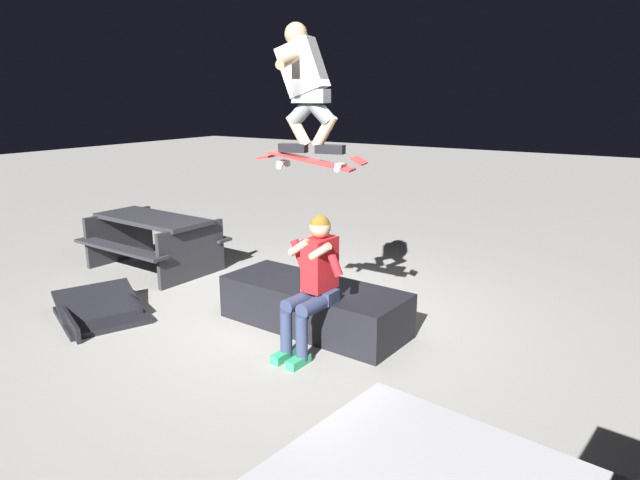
{
  "coord_description": "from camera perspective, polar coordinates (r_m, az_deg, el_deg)",
  "views": [
    {
      "loc": [
        -3.3,
        4.68,
        2.37
      ],
      "look_at": [
        -0.6,
        0.49,
        1.06
      ],
      "focal_mm": 31.27,
      "sensor_mm": 36.0,
      "label": 1
    }
  ],
  "objects": [
    {
      "name": "ground_plane",
      "position": [
        6.2,
        -2.28,
        -7.81
      ],
      "size": [
        40.0,
        40.0,
        0.0
      ],
      "primitive_type": "plane",
      "color": "gray"
    },
    {
      "name": "ledge_box_main",
      "position": [
        5.86,
        -0.65,
        -6.73
      ],
      "size": [
        2.03,
        0.9,
        0.46
      ],
      "primitive_type": "cube",
      "rotation": [
        0.0,
        0.0,
        -0.07
      ],
      "color": "black",
      "rests_on": "ground"
    },
    {
      "name": "person_sitting_on_ledge",
      "position": [
        5.17,
        -0.69,
        -3.96
      ],
      "size": [
        0.59,
        0.76,
        1.3
      ],
      "color": "#2D3856",
      "rests_on": "ground"
    },
    {
      "name": "skateboard",
      "position": [
        5.1,
        -0.88,
        8.09
      ],
      "size": [
        1.04,
        0.41,
        0.16
      ],
      "color": "#B72D2D"
    },
    {
      "name": "skater_airborne",
      "position": [
        5.09,
        -1.53,
        15.81
      ],
      "size": [
        0.64,
        0.88,
        1.12
      ],
      "color": "black"
    },
    {
      "name": "kicker_ramp",
      "position": [
        6.59,
        -21.45,
        -6.95
      ],
      "size": [
        1.2,
        1.13,
        0.34
      ],
      "color": "black",
      "rests_on": "ground"
    },
    {
      "name": "picnic_table_back",
      "position": [
        8.02,
        -16.7,
        0.56
      ],
      "size": [
        1.76,
        1.42,
        0.75
      ],
      "color": "#28282D",
      "rests_on": "ground"
    }
  ]
}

